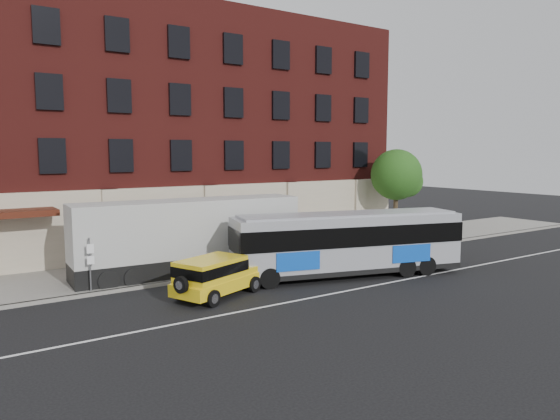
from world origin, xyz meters
TOP-DOWN VIEW (x-y plane):
  - ground at (0.00, 0.00)m, footprint 120.00×120.00m
  - sidewalk at (0.00, 9.00)m, footprint 60.00×6.00m
  - kerb at (0.00, 6.00)m, footprint 60.00×0.25m
  - lane_line at (0.00, 0.50)m, footprint 60.00×0.12m
  - building at (-0.01, 16.92)m, footprint 30.00×12.10m
  - sign_pole at (-8.50, 6.15)m, footprint 0.30×0.20m
  - street_tree at (13.54, 9.48)m, footprint 3.60×3.60m
  - city_bus at (3.01, 2.62)m, footprint 11.79×5.49m
  - yellow_suv at (-4.19, 2.87)m, footprint 4.57×3.21m
  - shipping_container at (-3.37, 7.28)m, footprint 11.48×2.94m

SIDE VIEW (x-z plane):
  - ground at x=0.00m, z-range 0.00..0.00m
  - lane_line at x=0.00m, z-range 0.00..0.01m
  - sidewalk at x=0.00m, z-range 0.00..0.15m
  - kerb at x=0.00m, z-range 0.00..0.15m
  - yellow_suv at x=-4.19m, z-range 0.13..1.84m
  - sign_pole at x=-8.50m, z-range 0.20..2.70m
  - city_bus at x=3.01m, z-range 0.16..3.33m
  - shipping_container at x=-3.37m, z-range -0.02..3.77m
  - street_tree at x=13.54m, z-range 1.31..7.51m
  - building at x=-0.01m, z-range 0.08..15.08m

